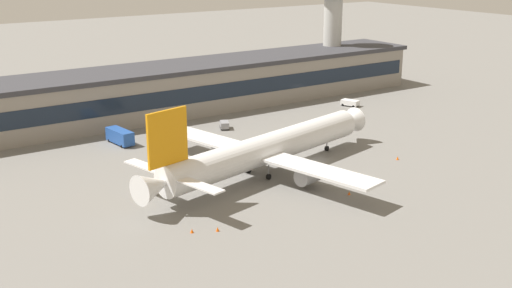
{
  "coord_description": "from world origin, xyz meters",
  "views": [
    {
      "loc": [
        -82.31,
        -98.64,
        42.82
      ],
      "look_at": [
        -13.44,
        3.26,
        5.0
      ],
      "focal_mm": 44.84,
      "sensor_mm": 36.0,
      "label": 1
    }
  ],
  "objects_px": {
    "pushback_tractor": "(350,102)",
    "traffic_cone_2": "(349,193)",
    "control_tower": "(333,18)",
    "traffic_cone_3": "(192,231)",
    "airliner": "(264,150)",
    "fuel_truck": "(120,136)",
    "traffic_cone_1": "(398,158)",
    "baggage_tug": "(225,125)",
    "traffic_cone_0": "(218,229)"
  },
  "relations": [
    {
      "from": "traffic_cone_1",
      "to": "control_tower",
      "type": "bearing_deg",
      "value": 60.0
    },
    {
      "from": "traffic_cone_0",
      "to": "traffic_cone_3",
      "type": "relative_size",
      "value": 1.03
    },
    {
      "from": "control_tower",
      "to": "traffic_cone_3",
      "type": "distance_m",
      "value": 120.5
    },
    {
      "from": "traffic_cone_1",
      "to": "airliner",
      "type": "bearing_deg",
      "value": 163.5
    },
    {
      "from": "traffic_cone_2",
      "to": "pushback_tractor",
      "type": "bearing_deg",
      "value": 47.87
    },
    {
      "from": "control_tower",
      "to": "pushback_tractor",
      "type": "xyz_separation_m",
      "value": [
        -14.69,
        -25.47,
        -20.59
      ]
    },
    {
      "from": "fuel_truck",
      "to": "traffic_cone_2",
      "type": "xyz_separation_m",
      "value": [
        22.09,
        -53.06,
        -1.55
      ]
    },
    {
      "from": "fuel_truck",
      "to": "traffic_cone_2",
      "type": "height_order",
      "value": "fuel_truck"
    },
    {
      "from": "airliner",
      "to": "traffic_cone_3",
      "type": "xyz_separation_m",
      "value": [
        -24.95,
        -16.03,
        -4.73
      ]
    },
    {
      "from": "fuel_truck",
      "to": "traffic_cone_3",
      "type": "relative_size",
      "value": 12.66
    },
    {
      "from": "control_tower",
      "to": "traffic_cone_3",
      "type": "xyz_separation_m",
      "value": [
        -92.14,
        -74.69,
        -21.29
      ]
    },
    {
      "from": "control_tower",
      "to": "fuel_truck",
      "type": "relative_size",
      "value": 4.03
    },
    {
      "from": "traffic_cone_3",
      "to": "control_tower",
      "type": "bearing_deg",
      "value": 39.03
    },
    {
      "from": "traffic_cone_1",
      "to": "fuel_truck",
      "type": "bearing_deg",
      "value": 135.22
    },
    {
      "from": "pushback_tractor",
      "to": "traffic_cone_2",
      "type": "xyz_separation_m",
      "value": [
        -46.05,
        -50.91,
        -0.71
      ]
    },
    {
      "from": "airliner",
      "to": "pushback_tractor",
      "type": "relative_size",
      "value": 11.3
    },
    {
      "from": "traffic_cone_2",
      "to": "control_tower",
      "type": "bearing_deg",
      "value": 51.51
    },
    {
      "from": "fuel_truck",
      "to": "traffic_cone_1",
      "type": "relative_size",
      "value": 11.81
    },
    {
      "from": "airliner",
      "to": "traffic_cone_0",
      "type": "height_order",
      "value": "airliner"
    },
    {
      "from": "pushback_tractor",
      "to": "fuel_truck",
      "type": "bearing_deg",
      "value": 178.2
    },
    {
      "from": "fuel_truck",
      "to": "pushback_tractor",
      "type": "relative_size",
      "value": 1.6
    },
    {
      "from": "traffic_cone_1",
      "to": "traffic_cone_3",
      "type": "xyz_separation_m",
      "value": [
        -53.4,
        -7.61,
        -0.02
      ]
    },
    {
      "from": "fuel_truck",
      "to": "traffic_cone_2",
      "type": "relative_size",
      "value": 12.83
    },
    {
      "from": "fuel_truck",
      "to": "pushback_tractor",
      "type": "xyz_separation_m",
      "value": [
        68.14,
        -2.15,
        -0.83
      ]
    },
    {
      "from": "control_tower",
      "to": "traffic_cone_0",
      "type": "distance_m",
      "value": 118.86
    },
    {
      "from": "traffic_cone_2",
      "to": "traffic_cone_1",
      "type": "bearing_deg",
      "value": 22.93
    },
    {
      "from": "airliner",
      "to": "pushback_tractor",
      "type": "xyz_separation_m",
      "value": [
        52.5,
        33.18,
        -4.02
      ]
    },
    {
      "from": "airliner",
      "to": "traffic_cone_1",
      "type": "height_order",
      "value": "airliner"
    },
    {
      "from": "pushback_tractor",
      "to": "traffic_cone_3",
      "type": "relative_size",
      "value": 7.91
    },
    {
      "from": "airliner",
      "to": "traffic_cone_0",
      "type": "relative_size",
      "value": 86.74
    },
    {
      "from": "traffic_cone_0",
      "to": "traffic_cone_1",
      "type": "distance_m",
      "value": 50.64
    },
    {
      "from": "pushback_tractor",
      "to": "traffic_cone_0",
      "type": "relative_size",
      "value": 7.67
    },
    {
      "from": "pushback_tractor",
      "to": "traffic_cone_1",
      "type": "height_order",
      "value": "pushback_tractor"
    },
    {
      "from": "traffic_cone_0",
      "to": "traffic_cone_3",
      "type": "bearing_deg",
      "value": 154.41
    },
    {
      "from": "fuel_truck",
      "to": "traffic_cone_3",
      "type": "height_order",
      "value": "fuel_truck"
    },
    {
      "from": "control_tower",
      "to": "fuel_truck",
      "type": "xyz_separation_m",
      "value": [
        -82.83,
        -23.33,
        -19.75
      ]
    },
    {
      "from": "airliner",
      "to": "traffic_cone_3",
      "type": "distance_m",
      "value": 30.03
    },
    {
      "from": "airliner",
      "to": "traffic_cone_1",
      "type": "bearing_deg",
      "value": -16.5
    },
    {
      "from": "baggage_tug",
      "to": "traffic_cone_1",
      "type": "bearing_deg",
      "value": -66.55
    },
    {
      "from": "traffic_cone_1",
      "to": "traffic_cone_3",
      "type": "distance_m",
      "value": 53.94
    },
    {
      "from": "baggage_tug",
      "to": "traffic_cone_3",
      "type": "bearing_deg",
      "value": -126.23
    },
    {
      "from": "control_tower",
      "to": "traffic_cone_2",
      "type": "xyz_separation_m",
      "value": [
        -60.74,
        -76.39,
        -21.3
      ]
    },
    {
      "from": "traffic_cone_0",
      "to": "traffic_cone_2",
      "type": "distance_m",
      "value": 27.76
    },
    {
      "from": "control_tower",
      "to": "traffic_cone_2",
      "type": "relative_size",
      "value": 51.77
    },
    {
      "from": "control_tower",
      "to": "traffic_cone_3",
      "type": "height_order",
      "value": "control_tower"
    },
    {
      "from": "pushback_tractor",
      "to": "baggage_tug",
      "type": "relative_size",
      "value": 1.32
    },
    {
      "from": "baggage_tug",
      "to": "traffic_cone_0",
      "type": "height_order",
      "value": "baggage_tug"
    },
    {
      "from": "airliner",
      "to": "baggage_tug",
      "type": "relative_size",
      "value": 14.89
    },
    {
      "from": "fuel_truck",
      "to": "traffic_cone_1",
      "type": "xyz_separation_m",
      "value": [
        44.09,
        -43.75,
        -1.52
      ]
    },
    {
      "from": "control_tower",
      "to": "traffic_cone_1",
      "type": "relative_size",
      "value": 47.63
    }
  ]
}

